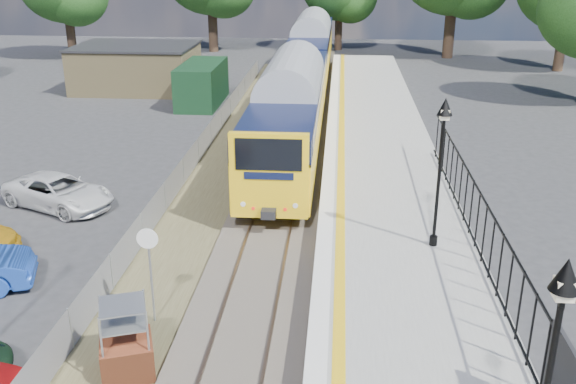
# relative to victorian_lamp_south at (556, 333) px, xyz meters

# --- Properties ---
(ground) EXTENTS (120.00, 120.00, 0.00)m
(ground) POSITION_rel_victorian_lamp_south_xyz_m (-5.50, 4.00, -4.30)
(ground) COLOR #2D2D30
(ground) RESTS_ON ground
(track_bed) EXTENTS (5.90, 80.00, 0.29)m
(track_bed) POSITION_rel_victorian_lamp_south_xyz_m (-5.97, 13.67, -4.21)
(track_bed) COLOR #473F38
(track_bed) RESTS_ON ground
(platform) EXTENTS (5.00, 70.00, 0.90)m
(platform) POSITION_rel_victorian_lamp_south_xyz_m (-1.30, 12.00, -3.85)
(platform) COLOR gray
(platform) RESTS_ON ground
(platform_edge) EXTENTS (0.90, 70.00, 0.01)m
(platform_edge) POSITION_rel_victorian_lamp_south_xyz_m (-3.36, 12.00, -3.39)
(platform_edge) COLOR silver
(platform_edge) RESTS_ON platform
(victorian_lamp_south) EXTENTS (0.44, 0.44, 4.60)m
(victorian_lamp_south) POSITION_rel_victorian_lamp_south_xyz_m (0.00, 0.00, 0.00)
(victorian_lamp_south) COLOR black
(victorian_lamp_south) RESTS_ON platform
(victorian_lamp_north) EXTENTS (0.44, 0.44, 4.60)m
(victorian_lamp_north) POSITION_rel_victorian_lamp_south_xyz_m (-0.20, 10.00, 0.00)
(victorian_lamp_north) COLOR black
(victorian_lamp_north) RESTS_ON platform
(palisade_fence) EXTENTS (0.12, 26.00, 2.00)m
(palisade_fence) POSITION_rel_victorian_lamp_south_xyz_m (1.05, 6.24, -2.46)
(palisade_fence) COLOR black
(palisade_fence) RESTS_ON platform
(wire_fence) EXTENTS (0.06, 52.00, 1.20)m
(wire_fence) POSITION_rel_victorian_lamp_south_xyz_m (-9.70, 16.00, -3.70)
(wire_fence) COLOR #999EA3
(wire_fence) RESTS_ON ground
(outbuilding) EXTENTS (10.80, 10.10, 3.12)m
(outbuilding) POSITION_rel_victorian_lamp_south_xyz_m (-16.41, 35.21, -2.78)
(outbuilding) COLOR #907E51
(outbuilding) RESTS_ON ground
(train) EXTENTS (2.82, 40.83, 3.51)m
(train) POSITION_rel_victorian_lamp_south_xyz_m (-5.50, 32.52, -1.96)
(train) COLOR yellow
(train) RESTS_ON ground
(brick_plinth) EXTENTS (1.53, 1.53, 1.93)m
(brick_plinth) POSITION_rel_victorian_lamp_south_xyz_m (-8.00, 4.16, -3.37)
(brick_plinth) COLOR brown
(brick_plinth) RESTS_ON ground
(speed_sign) EXTENTS (0.56, 0.10, 2.80)m
(speed_sign) POSITION_rel_victorian_lamp_south_xyz_m (-8.00, 6.38, -2.40)
(speed_sign) COLOR #999EA3
(speed_sign) RESTS_ON ground
(car_white) EXTENTS (5.00, 3.77, 1.26)m
(car_white) POSITION_rel_victorian_lamp_south_xyz_m (-13.93, 14.17, -3.67)
(car_white) COLOR silver
(car_white) RESTS_ON ground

